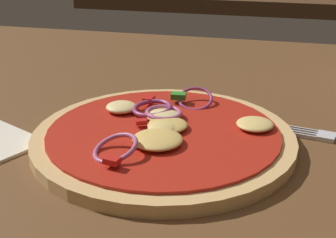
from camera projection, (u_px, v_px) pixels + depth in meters
name	position (u px, v px, depth m)	size (l,w,h in m)	color
dining_table	(190.00, 180.00, 0.48)	(1.23, 0.98, 0.04)	brown
pizza	(164.00, 136.00, 0.50)	(0.26, 0.26, 0.03)	tan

